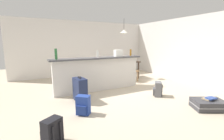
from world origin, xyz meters
TOP-DOWN VIEW (x-y plane):
  - ground_plane at (0.00, 0.00)m, footprint 13.00×13.00m
  - wall_back at (0.00, 3.05)m, footprint 6.60×0.10m
  - wall_right at (3.05, 0.30)m, footprint 0.10×6.00m
  - partition_half_wall at (-0.51, 0.37)m, footprint 2.80×0.20m
  - bar_countertop at (-0.51, 0.37)m, footprint 2.96×0.40m
  - bottle_green at (-1.78, 0.32)m, footprint 0.07×0.07m
  - bottle_white at (-0.56, 0.30)m, footprint 0.07×0.07m
  - bottle_amber at (0.69, 0.34)m, footprint 0.06×0.06m
  - grocery_bag at (0.18, 0.32)m, footprint 0.26×0.18m
  - dining_table at (1.15, 1.46)m, footprint 1.10×0.80m
  - dining_chair_near_partition at (1.10, 0.91)m, footprint 0.43×0.43m
  - pendant_lamp at (1.12, 1.51)m, footprint 0.34×0.34m
  - suitcase_flat_charcoal at (1.20, -2.17)m, footprint 0.89×0.76m
  - backpack_blue at (-1.48, -1.08)m, footprint 0.34×0.34m
  - backpack_black at (-2.20, -1.85)m, footprint 0.34×0.33m
  - suitcase_upright_navy at (-1.33, -0.32)m, footprint 0.29×0.47m
  - backpack_grey at (0.78, -0.94)m, footprint 0.34×0.34m
  - book_stack at (1.23, -2.15)m, footprint 0.26×0.25m

SIDE VIEW (x-z plane):
  - ground_plane at x=0.00m, z-range -0.05..0.00m
  - suitcase_flat_charcoal at x=1.20m, z-range 0.00..0.22m
  - backpack_blue at x=-1.48m, z-range -0.01..0.41m
  - backpack_black at x=-2.20m, z-range -0.01..0.41m
  - backpack_grey at x=0.78m, z-range -0.01..0.41m
  - book_stack at x=1.23m, z-range 0.22..0.28m
  - suitcase_upright_navy at x=-1.33m, z-range 0.00..0.67m
  - partition_half_wall at x=-0.51m, z-range 0.00..1.03m
  - dining_chair_near_partition at x=1.10m, z-range 0.05..0.98m
  - dining_table at x=1.15m, z-range 0.28..1.02m
  - bar_countertop at x=-0.51m, z-range 1.03..1.08m
  - bottle_white at x=-0.56m, z-range 1.08..1.29m
  - grocery_bag at x=0.18m, z-range 1.08..1.30m
  - bottle_amber at x=0.69m, z-range 1.08..1.30m
  - bottle_green at x=-1.78m, z-range 1.08..1.37m
  - wall_back at x=0.00m, z-range 0.00..2.50m
  - wall_right at x=3.05m, z-range 0.00..2.50m
  - pendant_lamp at x=1.12m, z-range 1.67..2.30m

